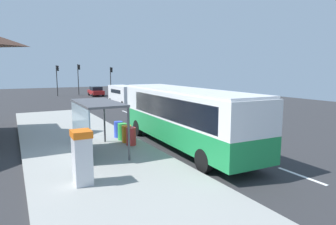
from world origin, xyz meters
TOP-DOWN VIEW (x-y plane):
  - ground_plane at (0.00, 14.00)m, footprint 56.00×92.00m
  - sidewalk_platform at (-6.40, 2.00)m, footprint 6.20×30.00m
  - lane_stripe_seg_0 at (0.25, -6.00)m, footprint 0.16×2.20m
  - lane_stripe_seg_1 at (0.25, -1.00)m, footprint 0.16×2.20m
  - lane_stripe_seg_2 at (0.25, 4.00)m, footprint 0.16×2.20m
  - lane_stripe_seg_3 at (0.25, 9.00)m, footprint 0.16×2.20m
  - lane_stripe_seg_4 at (0.25, 14.00)m, footprint 0.16×2.20m
  - lane_stripe_seg_5 at (0.25, 19.00)m, footprint 0.16×2.20m
  - lane_stripe_seg_6 at (0.25, 24.00)m, footprint 0.16×2.20m
  - lane_stripe_seg_7 at (0.25, 29.00)m, footprint 0.16×2.20m
  - bus at (-1.71, -0.11)m, footprint 2.84×11.08m
  - white_van at (2.20, 20.12)m, footprint 2.22×5.28m
  - sedan_near at (2.30, 33.47)m, footprint 1.94×4.45m
  - ticket_machine at (-7.67, -3.09)m, footprint 0.66×0.76m
  - recycling_bin_red at (-4.20, 1.13)m, footprint 0.52×0.52m
  - recycling_bin_orange at (-4.20, 1.83)m, footprint 0.52×0.52m
  - recycling_bin_green at (-4.20, 2.53)m, footprint 0.52×0.52m
  - recycling_bin_blue at (-4.20, 3.23)m, footprint 0.52×0.52m
  - traffic_light_near_side at (5.50, 35.42)m, footprint 0.49×0.28m
  - traffic_light_far_side at (-3.10, 36.22)m, footprint 0.49×0.28m
  - traffic_light_median at (0.40, 37.02)m, footprint 0.49×0.28m
  - bus_shelter at (-6.41, 0.58)m, footprint 1.80×4.00m

SIDE VIEW (x-z plane):
  - ground_plane at x=0.00m, z-range -0.04..0.00m
  - lane_stripe_seg_0 at x=0.25m, z-range 0.00..0.01m
  - lane_stripe_seg_1 at x=0.25m, z-range 0.00..0.01m
  - lane_stripe_seg_2 at x=0.25m, z-range 0.00..0.01m
  - lane_stripe_seg_3 at x=0.25m, z-range 0.00..0.01m
  - lane_stripe_seg_4 at x=0.25m, z-range 0.00..0.01m
  - lane_stripe_seg_5 at x=0.25m, z-range 0.00..0.01m
  - lane_stripe_seg_6 at x=0.25m, z-range 0.00..0.01m
  - lane_stripe_seg_7 at x=0.25m, z-range 0.00..0.01m
  - sidewalk_platform at x=-6.40m, z-range 0.00..0.18m
  - recycling_bin_red at x=-4.20m, z-range 0.18..1.13m
  - recycling_bin_orange at x=-4.20m, z-range 0.18..1.13m
  - recycling_bin_green at x=-4.20m, z-range 0.18..1.13m
  - recycling_bin_blue at x=-4.20m, z-range 0.18..1.13m
  - sedan_near at x=2.30m, z-range 0.03..1.55m
  - ticket_machine at x=-7.67m, z-range 0.20..2.14m
  - white_van at x=2.20m, z-range 0.19..2.49m
  - bus at x=-1.71m, z-range 0.24..3.45m
  - bus_shelter at x=-6.41m, z-range 0.85..3.35m
  - traffic_light_near_side at x=5.50m, z-range 0.79..5.47m
  - traffic_light_far_side at x=-3.10m, z-range 0.82..5.75m
  - traffic_light_median at x=0.40m, z-range 0.84..5.97m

